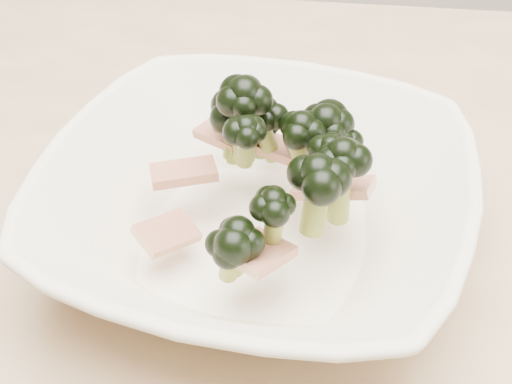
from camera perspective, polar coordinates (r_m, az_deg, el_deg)
dining_table at (r=0.61m, az=2.44°, el=-9.67°), size 1.20×0.80×0.75m
broccoli_dish at (r=0.50m, az=0.21°, el=-0.69°), size 0.34×0.34×0.12m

